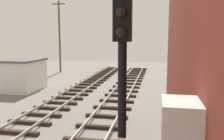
# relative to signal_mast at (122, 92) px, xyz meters

# --- Properties ---
(signal_mast) EXTENTS (0.36, 0.40, 5.62)m
(signal_mast) POSITION_rel_signal_mast_xyz_m (0.00, 0.00, 0.00)
(signal_mast) COLOR black
(signal_mast) RESTS_ON ground
(control_hut) EXTENTS (3.00, 3.80, 2.76)m
(control_hut) POSITION_rel_signal_mast_xyz_m (-10.99, 13.98, -2.13)
(control_hut) COLOR silver
(control_hut) RESTS_ON ground
(parked_car_black) EXTENTS (4.20, 2.04, 1.76)m
(parked_car_black) POSITION_rel_signal_mast_xyz_m (-15.49, 20.14, -2.61)
(parked_car_black) COLOR black
(parked_car_black) RESTS_ON ground
(utility_pole_far) EXTENTS (1.80, 0.24, 9.49)m
(utility_pole_far) POSITION_rel_signal_mast_xyz_m (-12.38, 25.32, 1.43)
(utility_pole_far) COLOR brown
(utility_pole_far) RESTS_ON ground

